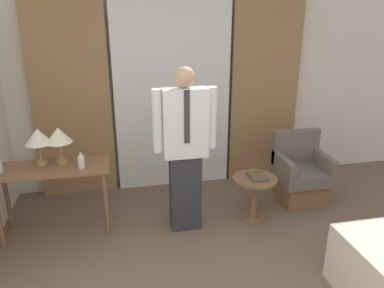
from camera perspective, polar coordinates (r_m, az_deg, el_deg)
name	(u,v)px	position (r m, az deg, el deg)	size (l,w,h in m)	color
wall_back	(171,87)	(5.04, -3.19, 8.70)	(10.00, 0.06, 2.70)	silver
curtain_sheer_center	(173,93)	(4.92, -2.94, 7.72)	(1.52, 0.06, 2.58)	white
curtain_drape_left	(71,98)	(4.89, -17.92, 6.70)	(0.95, 0.06, 2.58)	#997047
curtain_drape_right	(265,89)	(5.27, 11.00, 8.21)	(0.95, 0.06, 2.58)	#997047
desk	(53,178)	(4.22, -20.47, -4.92)	(1.19, 0.49, 0.78)	brown
table_lamp_left	(38,138)	(4.17, -22.40, 0.92)	(0.27, 0.27, 0.40)	#9E7F47
table_lamp_right	(59,136)	(4.14, -19.64, 1.12)	(0.27, 0.27, 0.40)	#9E7F47
bottle_by_lamp	(81,162)	(4.02, -16.51, -2.60)	(0.07, 0.07, 0.16)	silver
person	(185,146)	(3.91, -1.06, -0.25)	(0.67, 0.22, 1.80)	#2D2D33
armchair	(300,176)	(4.94, 16.17, -4.70)	(0.61, 0.56, 0.89)	brown
side_table	(254,191)	(4.39, 9.46, -7.09)	(0.50, 0.50, 0.53)	brown
book	(258,177)	(4.31, 9.98, -4.91)	(0.18, 0.26, 0.03)	brown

